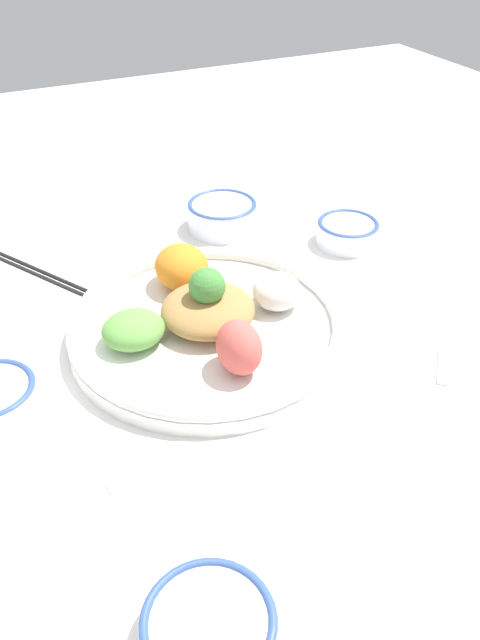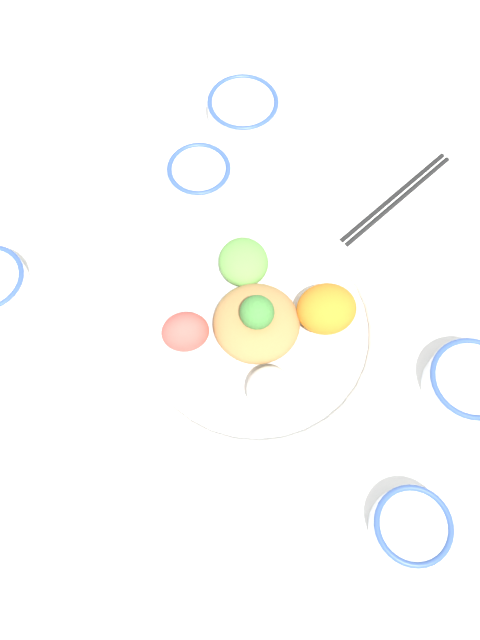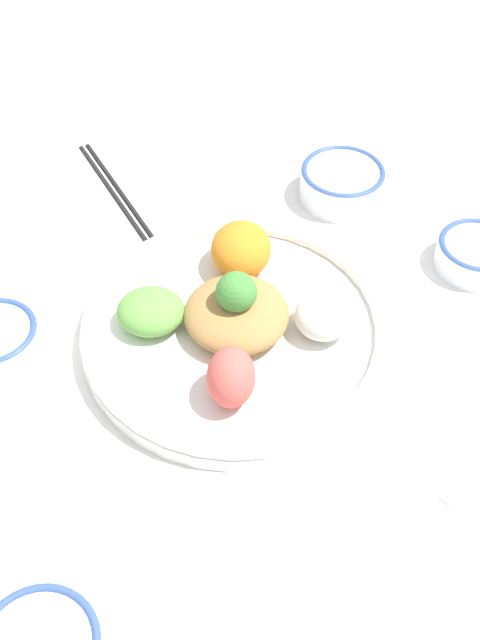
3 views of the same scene
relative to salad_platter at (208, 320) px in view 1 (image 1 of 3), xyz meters
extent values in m
plane|color=white|center=(0.03, -0.02, -0.02)|extent=(2.40, 2.40, 0.00)
cylinder|color=white|center=(0.00, 0.00, -0.01)|extent=(0.35, 0.35, 0.02)
torus|color=white|center=(0.00, 0.00, 0.00)|extent=(0.35, 0.35, 0.02)
ellipsoid|color=orange|center=(-0.09, 0.00, 0.02)|extent=(0.08, 0.07, 0.06)
ellipsoid|color=#6BAD4C|center=(0.00, -0.09, 0.02)|extent=(0.07, 0.08, 0.04)
ellipsoid|color=#E55B51|center=(0.10, 0.00, 0.03)|extent=(0.06, 0.05, 0.06)
ellipsoid|color=white|center=(0.00, 0.10, 0.02)|extent=(0.06, 0.06, 0.05)
ellipsoid|color=#AD7F47|center=(0.00, 0.00, 0.02)|extent=(0.12, 0.12, 0.04)
sphere|color=#478E3D|center=(0.00, 0.00, 0.05)|extent=(0.05, 0.05, 0.05)
cylinder|color=white|center=(0.35, -0.15, -0.01)|extent=(0.11, 0.11, 0.03)
torus|color=#38569E|center=(0.35, -0.15, 0.00)|extent=(0.11, 0.11, 0.01)
cylinder|color=#5B3319|center=(0.35, -0.15, 0.00)|extent=(0.09, 0.09, 0.00)
cylinder|color=white|center=(-0.12, 0.29, -0.01)|extent=(0.10, 0.10, 0.04)
torus|color=#38569E|center=(-0.12, 0.29, 0.01)|extent=(0.10, 0.10, 0.01)
cylinder|color=#DBB251|center=(-0.12, 0.29, 0.01)|extent=(0.08, 0.08, 0.00)
cylinder|color=white|center=(-0.25, 0.13, 0.00)|extent=(0.11, 0.11, 0.04)
torus|color=#38569E|center=(-0.25, 0.13, 0.02)|extent=(0.11, 0.11, 0.01)
cylinder|color=white|center=(-0.25, 0.13, 0.01)|extent=(0.09, 0.09, 0.00)
cylinder|color=black|center=(-0.26, -0.17, -0.02)|extent=(0.20, 0.12, 0.01)
cylinder|color=black|center=(-0.25, -0.18, -0.02)|extent=(0.20, 0.12, 0.01)
cube|color=silver|center=(0.17, 0.23, -0.02)|extent=(0.07, 0.06, 0.01)
ellipsoid|color=silver|center=(0.22, 0.19, -0.02)|extent=(0.06, 0.06, 0.01)
cube|color=silver|center=(0.18, -0.14, -0.02)|extent=(0.02, 0.09, 0.01)
ellipsoid|color=silver|center=(0.18, -0.20, -0.02)|extent=(0.04, 0.04, 0.01)
camera|label=1|loc=(0.58, -0.23, 0.46)|focal=35.00mm
camera|label=2|loc=(0.09, 0.31, 0.78)|focal=35.00mm
camera|label=3|loc=(0.55, 0.02, 0.63)|focal=42.00mm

